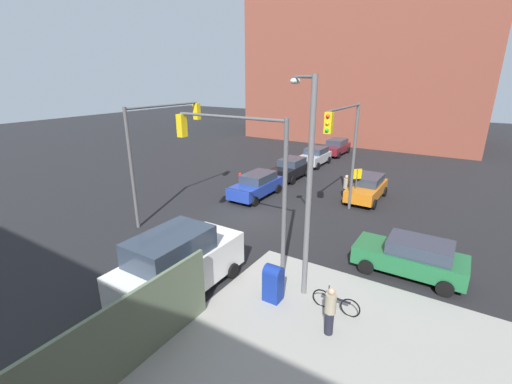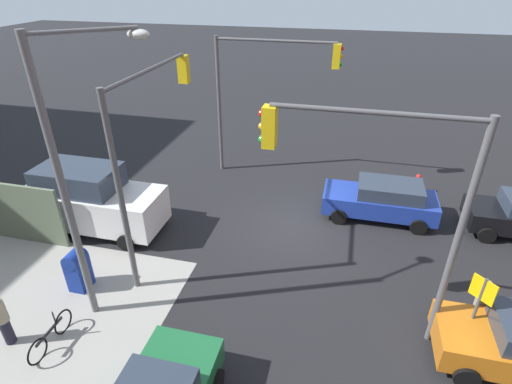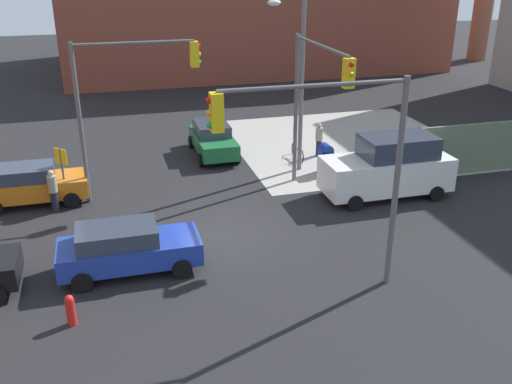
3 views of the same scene
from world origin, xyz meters
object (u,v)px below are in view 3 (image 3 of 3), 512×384
street_lamp_corner (298,72)px  pedestrian_crossing (319,139)px  traffic_signal_se_corner (330,147)px  hatchback_green (213,139)px  sedan_blue (127,248)px  bicycle_leaning_on_fence (298,153)px  coupe_orange (31,184)px  traffic_signal_nw_corner (126,89)px  traffic_signal_ne_corner (315,89)px  pedestrian_waiting (53,190)px  mailbox_blue (325,158)px  van_white_delivery (389,167)px  fire_hydrant (71,309)px

street_lamp_corner → pedestrian_crossing: street_lamp_corner is taller
traffic_signal_se_corner → street_lamp_corner: bearing=75.6°
hatchback_green → sedan_blue: bearing=-114.9°
sedan_blue → bicycle_leaning_on_fence: 12.55m
street_lamp_corner → coupe_orange: 12.28m
traffic_signal_nw_corner → traffic_signal_ne_corner: 7.41m
traffic_signal_nw_corner → bicycle_leaning_on_fence: traffic_signal_nw_corner is taller
hatchback_green → pedestrian_waiting: size_ratio=2.46×
mailbox_blue → coupe_orange: coupe_orange is taller
bicycle_leaning_on_fence → traffic_signal_nw_corner: bearing=-161.8°
pedestrian_crossing → bicycle_leaning_on_fence: 1.33m
mailbox_blue → coupe_orange: bearing=-179.8°
van_white_delivery → bicycle_leaning_on_fence: bearing=111.6°
traffic_signal_nw_corner → street_lamp_corner: size_ratio=0.81×
street_lamp_corner → pedestrian_waiting: bearing=-170.7°
traffic_signal_nw_corner → coupe_orange: (-4.12, 0.45, -3.76)m
coupe_orange → pedestrian_crossing: size_ratio=2.52×
traffic_signal_ne_corner → bicycle_leaning_on_fence: traffic_signal_ne_corner is taller
traffic_signal_nw_corner → sedan_blue: 7.24m
pedestrian_waiting → mailbox_blue: bearing=83.2°
coupe_orange → pedestrian_crossing: bearing=10.3°
bicycle_leaning_on_fence → pedestrian_crossing: bearing=9.6°
sedan_blue → hatchback_green: 11.76m
van_white_delivery → pedestrian_waiting: 13.69m
pedestrian_waiting → coupe_orange: bearing=-153.7°
traffic_signal_nw_corner → coupe_orange: bearing=173.8°
traffic_signal_nw_corner → street_lamp_corner: (7.52, 1.06, 0.10)m
traffic_signal_nw_corner → street_lamp_corner: street_lamp_corner is taller
pedestrian_crossing → van_white_delivery: bearing=162.9°
traffic_signal_ne_corner → van_white_delivery: 4.70m
fire_hydrant → bicycle_leaning_on_fence: size_ratio=0.54×
coupe_orange → van_white_delivery: 14.81m
traffic_signal_se_corner → coupe_orange: 13.63m
mailbox_blue → fire_hydrant: 14.50m
hatchback_green → bicycle_leaning_on_fence: hatchback_green is taller
mailbox_blue → pedestrian_waiting: bearing=-174.3°
sedan_blue → coupe_orange: same height
traffic_signal_nw_corner → traffic_signal_se_corner: 10.27m
pedestrian_crossing → mailbox_blue: bearing=139.3°
fire_hydrant → mailbox_blue: bearing=39.4°
hatchback_green → pedestrian_crossing: bearing=-17.4°
coupe_orange → traffic_signal_nw_corner: bearing=-6.2°
hatchback_green → van_white_delivery: van_white_delivery is taller
traffic_signal_se_corner → van_white_delivery: 8.95m
coupe_orange → hatchback_green: size_ratio=0.99×
hatchback_green → coupe_orange: bearing=-154.2°
bicycle_leaning_on_fence → pedestrian_waiting: bearing=-163.4°
fire_hydrant → bicycle_leaning_on_fence: bicycle_leaning_on_fence is taller
coupe_orange → van_white_delivery: bearing=-12.3°
hatchback_green → pedestrian_waiting: bearing=-145.1°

